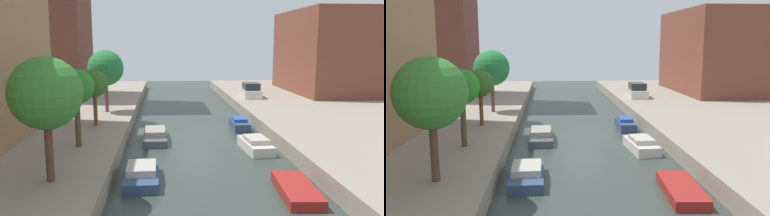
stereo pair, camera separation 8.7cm
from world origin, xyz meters
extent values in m
plane|color=#333D38|center=(0.00, 0.00, 0.00)|extent=(84.00, 84.00, 0.00)
cube|color=brown|center=(18.00, 17.29, 5.86)|extent=(10.00, 15.48, 9.71)
cylinder|color=brown|center=(-7.30, -12.20, 2.37)|extent=(0.34, 0.34, 2.74)
sphere|color=#377D2D|center=(-7.30, -12.20, 4.82)|extent=(3.06, 3.06, 3.06)
cylinder|color=#4E4429|center=(-7.30, -6.56, 2.38)|extent=(0.32, 0.32, 2.76)
sphere|color=#2B8025|center=(-7.30, -6.56, 4.46)|extent=(2.01, 2.01, 2.01)
cylinder|color=brown|center=(-7.30, -0.77, 2.18)|extent=(0.27, 0.27, 2.37)
sphere|color=#366224|center=(-7.30, -0.77, 4.04)|extent=(1.92, 1.92, 1.92)
cylinder|color=brown|center=(-7.30, 4.91, 2.36)|extent=(0.30, 0.30, 2.71)
sphere|color=#247B3B|center=(-7.30, 4.91, 4.78)|extent=(3.04, 3.04, 3.04)
cube|color=beige|center=(7.15, 13.17, 1.43)|extent=(1.99, 4.32, 0.85)
cube|color=#1E2328|center=(7.15, 12.85, 2.23)|extent=(1.71, 2.40, 0.75)
cube|color=#33476B|center=(-3.57, -9.88, 0.25)|extent=(1.76, 3.73, 0.50)
cube|color=#B2ADA3|center=(-3.57, -9.77, 0.68)|extent=(1.47, 2.06, 0.35)
cube|color=#4C5156|center=(-3.03, -1.63, 0.25)|extent=(1.69, 4.45, 0.50)
cube|color=gray|center=(-3.03, -1.71, 0.69)|extent=(1.42, 2.46, 0.39)
cube|color=maroon|center=(3.59, -12.10, 0.25)|extent=(1.78, 4.06, 0.49)
cube|color=beige|center=(3.48, -4.69, 0.31)|extent=(1.74, 3.73, 0.62)
cube|color=#B2ADA3|center=(3.48, -4.78, 0.77)|extent=(1.39, 2.08, 0.30)
cube|color=#33476B|center=(3.70, 1.75, 0.33)|extent=(1.31, 3.32, 0.65)
cube|color=#2D4C9E|center=(3.70, 1.89, 0.78)|extent=(1.09, 1.84, 0.26)
camera|label=1|loc=(-2.43, -28.49, 6.86)|focal=36.13mm
camera|label=2|loc=(-2.35, -28.49, 6.86)|focal=36.13mm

